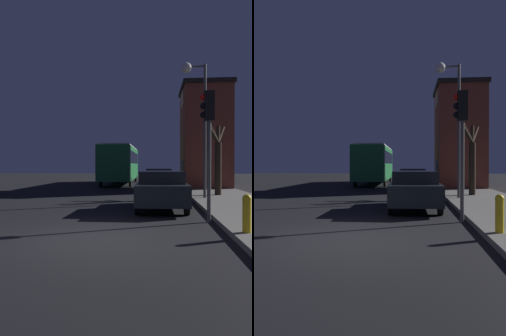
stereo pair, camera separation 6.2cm
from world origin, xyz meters
The scene contains 9 objects.
ground_plane centered at (0.00, 0.00, 0.00)m, with size 120.00×120.00×0.00m, color black.
brick_building centered at (5.13, 17.40, 3.90)m, with size 3.52×5.08×7.47m.
streetlamp centered at (3.44, 8.71, 5.00)m, with size 1.22×0.50×6.62m.
traffic_light centered at (3.08, 2.56, 2.87)m, with size 0.43×0.24×3.98m.
bare_tree centered at (4.75, 10.36, 2.32)m, with size 1.55×2.20×4.19m.
bus centered at (-1.73, 22.30, 2.04)m, with size 2.60×11.23×3.42m.
car_near_lane centered at (1.72, 5.35, 0.80)m, with size 1.88×4.51×1.51m.
car_mid_lane centered at (1.69, 14.39, 0.77)m, with size 1.82×3.97×1.50m.
fire_hydrant centered at (3.64, 0.38, 0.62)m, with size 0.21×0.21×0.91m.
Camera 1 is at (1.50, -7.55, 1.74)m, focal length 35.00 mm.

